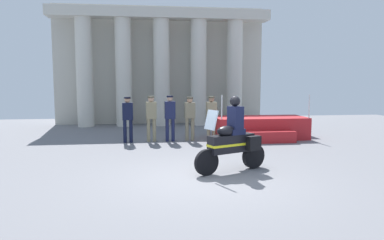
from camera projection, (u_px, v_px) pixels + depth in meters
name	position (u px, v px, depth m)	size (l,w,h in m)	color
ground_plane	(208.00, 178.00, 8.31)	(28.00, 28.00, 0.00)	slate
colonnade_backdrop	(161.00, 62.00, 18.26)	(10.96, 1.66, 6.14)	beige
reviewing_stand	(261.00, 128.00, 13.94)	(3.56, 2.05, 1.75)	#B21E23
officer_in_row_0	(128.00, 116.00, 12.94)	(0.40, 0.25, 1.69)	black
officer_in_row_1	(151.00, 115.00, 13.15)	(0.40, 0.25, 1.70)	#847A5B
officer_in_row_2	(170.00, 115.00, 13.21)	(0.40, 0.25, 1.72)	#191E42
officer_in_row_3	(190.00, 115.00, 13.36)	(0.40, 0.25, 1.66)	#7A7056
officer_in_row_4	(211.00, 115.00, 13.41)	(0.40, 0.25, 1.69)	#847A5B
motorcycle_with_rider	(234.00, 140.00, 8.83)	(1.97, 1.04, 1.90)	black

